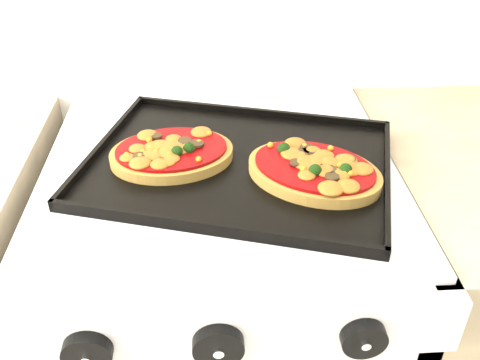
{
  "coord_description": "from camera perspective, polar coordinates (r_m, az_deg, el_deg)",
  "views": [
    {
      "loc": [
        0.02,
        0.94,
        1.39
      ],
      "look_at": [
        0.07,
        1.63,
        0.92
      ],
      "focal_mm": 40.0,
      "sensor_mm": 36.0,
      "label": 1
    }
  ],
  "objects": [
    {
      "name": "knob_center",
      "position": [
        0.69,
        -2.32,
        -17.28
      ],
      "size": [
        0.06,
        0.02,
        0.06
      ],
      "primitive_type": "cylinder",
      "rotation": [
        1.57,
        0.0,
        0.0
      ],
      "color": "black",
      "rests_on": "control_panel"
    },
    {
      "name": "stove",
      "position": [
        1.21,
        -1.66,
        -16.66
      ],
      "size": [
        0.6,
        0.6,
        0.91
      ],
      "primitive_type": "cube",
      "color": "silver",
      "rests_on": "floor"
    },
    {
      "name": "knob_right",
      "position": [
        0.71,
        13.06,
        -16.16
      ],
      "size": [
        0.06,
        0.02,
        0.06
      ],
      "primitive_type": "cylinder",
      "rotation": [
        1.57,
        0.0,
        0.0
      ],
      "color": "black",
      "rests_on": "control_panel"
    },
    {
      "name": "pizza_left",
      "position": [
        0.89,
        -7.3,
        3.01
      ],
      "size": [
        0.22,
        0.18,
        0.03
      ],
      "primitive_type": null,
      "rotation": [
        0.0,
        0.0,
        0.13
      ],
      "color": "#A77F39",
      "rests_on": "baking_tray"
    },
    {
      "name": "baking_tray",
      "position": [
        0.88,
        -0.2,
        1.94
      ],
      "size": [
        0.57,
        0.48,
        0.02
      ],
      "primitive_type": "cube",
      "rotation": [
        0.0,
        0.0,
        -0.28
      ],
      "color": "black",
      "rests_on": "stove"
    },
    {
      "name": "knob_left",
      "position": [
        0.71,
        -15.98,
        -17.3
      ],
      "size": [
        0.06,
        0.02,
        0.06
      ],
      "primitive_type": "cylinder",
      "rotation": [
        1.57,
        0.0,
        0.0
      ],
      "color": "black",
      "rests_on": "control_panel"
    },
    {
      "name": "control_panel",
      "position": [
        0.7,
        -1.2,
        -15.96
      ],
      "size": [
        0.6,
        0.02,
        0.09
      ],
      "primitive_type": "cube",
      "color": "silver",
      "rests_on": "stove"
    },
    {
      "name": "pizza_right",
      "position": [
        0.85,
        7.9,
        1.12
      ],
      "size": [
        0.26,
        0.24,
        0.03
      ],
      "primitive_type": null,
      "rotation": [
        0.0,
        0.0,
        -0.53
      ],
      "color": "#A77F39",
      "rests_on": "baking_tray"
    }
  ]
}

